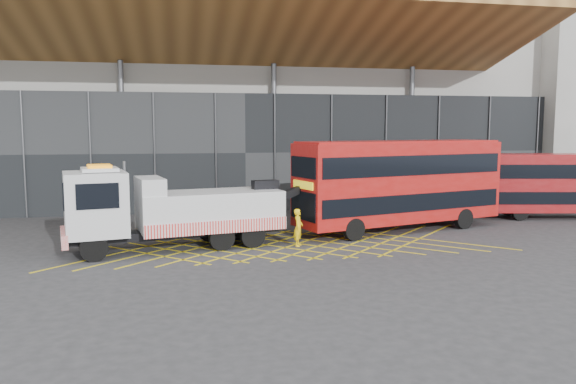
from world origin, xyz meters
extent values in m
plane|color=#2C2D2F|center=(0.00, 0.00, 0.00)|extent=(120.00, 120.00, 0.00)
cube|color=yellow|center=(-4.80, 0.00, 0.01)|extent=(7.16, 7.16, 0.01)
cube|color=yellow|center=(-4.80, 0.00, 0.01)|extent=(7.16, 7.16, 0.01)
cube|color=yellow|center=(-3.20, 0.00, 0.01)|extent=(7.16, 7.16, 0.01)
cube|color=yellow|center=(-3.20, 0.00, 0.01)|extent=(7.16, 7.16, 0.01)
cube|color=yellow|center=(-1.60, 0.00, 0.01)|extent=(7.16, 7.16, 0.01)
cube|color=yellow|center=(-1.60, 0.00, 0.01)|extent=(7.16, 7.16, 0.01)
cube|color=yellow|center=(0.00, 0.00, 0.01)|extent=(7.16, 7.16, 0.01)
cube|color=yellow|center=(0.00, 0.00, 0.01)|extent=(7.16, 7.16, 0.01)
cube|color=yellow|center=(1.60, 0.00, 0.01)|extent=(7.16, 7.16, 0.01)
cube|color=yellow|center=(1.60, 0.00, 0.01)|extent=(7.16, 7.16, 0.01)
cube|color=yellow|center=(3.20, 0.00, 0.01)|extent=(7.16, 7.16, 0.01)
cube|color=yellow|center=(3.20, 0.00, 0.01)|extent=(7.16, 7.16, 0.01)
cube|color=yellow|center=(4.80, 0.00, 0.01)|extent=(7.16, 7.16, 0.01)
cube|color=yellow|center=(4.80, 0.00, 0.01)|extent=(7.16, 7.16, 0.01)
cube|color=yellow|center=(6.40, 0.00, 0.01)|extent=(7.16, 7.16, 0.01)
cube|color=yellow|center=(6.40, 0.00, 0.01)|extent=(7.16, 7.16, 0.01)
cube|color=yellow|center=(8.00, 0.00, 0.01)|extent=(7.16, 7.16, 0.01)
cube|color=yellow|center=(8.00, 0.00, 0.01)|extent=(7.16, 7.16, 0.01)
cube|color=yellow|center=(9.60, 0.00, 0.01)|extent=(7.16, 7.16, 0.01)
cube|color=yellow|center=(9.60, 0.00, 0.01)|extent=(7.16, 7.16, 0.01)
cube|color=gray|center=(2.00, 19.00, 9.00)|extent=(55.00, 14.00, 18.00)
cube|color=black|center=(2.00, 11.70, 4.00)|extent=(55.00, 0.80, 8.00)
cube|color=brown|center=(0.00, 8.00, 11.50)|extent=(40.00, 11.93, 4.07)
cylinder|color=#595B60|center=(-6.00, 11.50, 5.00)|extent=(0.36, 0.36, 10.00)
cylinder|color=#595B60|center=(4.00, 11.50, 5.00)|extent=(0.36, 0.36, 10.00)
cylinder|color=#595B60|center=(14.00, 11.50, 5.00)|extent=(0.36, 0.36, 10.00)
cube|color=black|center=(-2.53, -0.03, 0.76)|extent=(10.31, 3.15, 0.38)
cube|color=silver|center=(-6.14, -0.77, 2.33)|extent=(3.10, 3.18, 2.82)
cube|color=black|center=(-7.43, -1.04, 2.82)|extent=(0.54, 2.35, 1.19)
cube|color=red|center=(-7.47, -1.05, 0.92)|extent=(0.84, 2.82, 0.60)
cube|color=orange|center=(-5.93, -0.73, 3.99)|extent=(1.22, 1.47, 0.13)
cube|color=silver|center=(-1.04, 0.28, 1.79)|extent=(7.13, 4.01, 1.74)
cube|color=red|center=(-0.76, -1.08, 1.14)|extent=(6.60, 1.42, 0.60)
cube|color=silver|center=(-3.80, -0.29, 3.04)|extent=(1.59, 2.77, 0.76)
cube|color=black|center=(1.72, 0.85, 2.82)|extent=(1.38, 0.79, 0.54)
cube|color=black|center=(2.78, 1.07, 2.28)|extent=(2.40, 0.85, 1.17)
cylinder|color=black|center=(-6.12, -1.93, 0.60)|extent=(1.24, 0.61, 1.19)
cylinder|color=black|center=(-6.58, 0.30, 0.60)|extent=(1.24, 0.61, 1.19)
cylinder|color=black|center=(0.89, -0.48, 0.60)|extent=(1.24, 0.61, 1.19)
cylinder|color=black|center=(0.43, 1.75, 0.60)|extent=(1.24, 0.61, 1.19)
cylinder|color=#595B60|center=(-4.98, 0.57, 2.93)|extent=(0.15, 0.15, 2.39)
cube|color=#9E0F0C|center=(9.51, 2.46, 2.73)|extent=(12.50, 6.09, 4.30)
cube|color=black|center=(9.51, 2.46, 1.72)|extent=(12.05, 6.01, 0.94)
cube|color=black|center=(9.51, 2.46, 3.71)|extent=(12.05, 6.01, 1.05)
cube|color=black|center=(3.63, 0.77, 1.77)|extent=(0.75, 2.41, 1.44)
cube|color=black|center=(3.63, 0.77, 3.71)|extent=(0.75, 2.41, 1.05)
cube|color=yellow|center=(3.62, 0.77, 2.83)|extent=(0.60, 1.92, 0.39)
cube|color=#9E0F0C|center=(9.51, 2.46, 4.91)|extent=(12.20, 5.80, 0.13)
cylinder|color=black|center=(6.13, 0.17, 0.58)|extent=(1.20, 0.64, 1.15)
cylinder|color=black|center=(5.43, 2.60, 0.58)|extent=(1.20, 0.64, 1.15)
cylinder|color=black|center=(13.27, 2.23, 0.58)|extent=(1.20, 0.64, 1.15)
cylinder|color=black|center=(12.57, 4.65, 0.58)|extent=(1.20, 0.64, 1.15)
cube|color=maroon|center=(21.44, 4.54, 2.23)|extent=(10.21, 4.20, 3.51)
cube|color=black|center=(21.44, 4.54, 1.40)|extent=(9.83, 4.18, 0.77)
cube|color=black|center=(21.44, 4.54, 3.03)|extent=(9.83, 4.18, 0.86)
cube|color=black|center=(16.54, 5.51, 1.45)|extent=(0.45, 2.00, 1.18)
cube|color=black|center=(16.54, 5.51, 3.03)|extent=(0.45, 2.00, 0.86)
cube|color=yellow|center=(16.53, 5.51, 2.31)|extent=(0.37, 1.60, 0.32)
cube|color=maroon|center=(21.44, 4.54, 4.01)|extent=(9.98, 3.98, 0.11)
cylinder|color=black|center=(18.14, 4.17, 0.47)|extent=(0.98, 0.45, 0.94)
cylinder|color=black|center=(18.53, 6.14, 0.47)|extent=(0.98, 0.45, 0.94)
imported|color=yellow|center=(3.10, -0.55, 0.91)|extent=(0.66, 0.78, 1.81)
camera|label=1|loc=(-2.55, -26.56, 5.64)|focal=35.00mm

